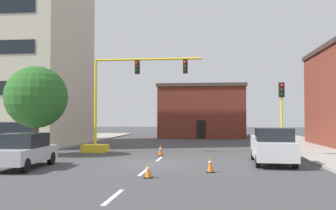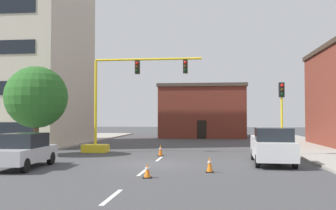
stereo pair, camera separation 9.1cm
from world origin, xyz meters
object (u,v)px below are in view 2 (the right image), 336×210
object	(u,v)px
pickup_truck_white	(272,146)
traffic_cone_roadside_b	(147,171)
traffic_signal_gantry	(110,122)
traffic_cone_roadside_a	(210,164)
traffic_light_pole_right	(282,102)
sedan_silver_near_left	(23,150)
tree_left_near	(36,97)
traffic_cone_roadside_c	(160,150)

from	to	relation	value
pickup_truck_white	traffic_cone_roadside_b	xyz separation A→B (m)	(-5.97, -5.45, -0.67)
traffic_signal_gantry	traffic_cone_roadside_a	bearing A→B (deg)	-51.61
traffic_signal_gantry	traffic_light_pole_right	size ratio (longest dim) A/B	1.80
traffic_light_pole_right	pickup_truck_white	size ratio (longest dim) A/B	0.87
traffic_signal_gantry	pickup_truck_white	world-z (taller)	traffic_signal_gantry
sedan_silver_near_left	traffic_light_pole_right	bearing A→B (deg)	26.80
traffic_light_pole_right	traffic_cone_roadside_b	bearing A→B (deg)	-127.78
tree_left_near	traffic_cone_roadside_b	size ratio (longest dim) A/B	9.62
traffic_light_pole_right	tree_left_near	world-z (taller)	tree_left_near
tree_left_near	traffic_cone_roadside_b	world-z (taller)	tree_left_near
traffic_cone_roadside_c	traffic_cone_roadside_a	bearing A→B (deg)	-65.24
sedan_silver_near_left	traffic_cone_roadside_a	size ratio (longest dim) A/B	6.05
pickup_truck_white	traffic_cone_roadside_c	size ratio (longest dim) A/B	7.19
traffic_signal_gantry	traffic_cone_roadside_a	distance (m)	11.82
tree_left_near	traffic_cone_roadside_a	bearing A→B (deg)	-28.98
traffic_signal_gantry	pickup_truck_white	bearing A→B (deg)	-27.78
traffic_signal_gantry	traffic_cone_roadside_a	xyz separation A→B (m)	(7.25, -9.15, -1.85)
sedan_silver_near_left	traffic_cone_roadside_c	bearing A→B (deg)	47.79
traffic_cone_roadside_a	traffic_cone_roadside_c	xyz separation A→B (m)	(-3.25, 7.04, 0.00)
traffic_light_pole_right	pickup_truck_white	bearing A→B (deg)	-107.93
tree_left_near	traffic_cone_roadside_b	bearing A→B (deg)	-42.79
traffic_signal_gantry	traffic_cone_roadside_b	world-z (taller)	traffic_signal_gantry
pickup_truck_white	sedan_silver_near_left	size ratio (longest dim) A/B	1.20
tree_left_near	sedan_silver_near_left	xyz separation A→B (m)	(2.28, -6.01, -3.00)
traffic_cone_roadside_a	traffic_light_pole_right	bearing A→B (deg)	58.03
traffic_light_pole_right	pickup_truck_white	world-z (taller)	traffic_light_pole_right
sedan_silver_near_left	traffic_cone_roadside_a	xyz separation A→B (m)	(9.27, -0.39, -0.52)
traffic_light_pole_right	traffic_cone_roadside_a	size ratio (longest dim) A/B	6.35
tree_left_near	pickup_truck_white	size ratio (longest dim) A/B	1.09
sedan_silver_near_left	traffic_cone_roadside_c	size ratio (longest dim) A/B	5.98
traffic_light_pole_right	traffic_cone_roadside_b	world-z (taller)	traffic_light_pole_right
tree_left_near	traffic_cone_roadside_c	xyz separation A→B (m)	(8.31, 0.64, -3.52)
traffic_light_pole_right	sedan_silver_near_left	bearing A→B (deg)	-153.20
sedan_silver_near_left	traffic_cone_roadside_b	xyz separation A→B (m)	(6.68, -2.29, -0.58)
sedan_silver_near_left	traffic_cone_roadside_a	bearing A→B (deg)	-2.42
traffic_signal_gantry	sedan_silver_near_left	distance (m)	9.08
pickup_truck_white	traffic_light_pole_right	bearing A→B (deg)	72.07
pickup_truck_white	traffic_cone_roadside_b	bearing A→B (deg)	-137.61
traffic_signal_gantry	traffic_cone_roadside_c	world-z (taller)	traffic_signal_gantry
traffic_light_pole_right	sedan_silver_near_left	distance (m)	15.80
sedan_silver_near_left	traffic_cone_roadside_a	world-z (taller)	sedan_silver_near_left
traffic_cone_roadside_b	traffic_cone_roadside_a	bearing A→B (deg)	36.21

